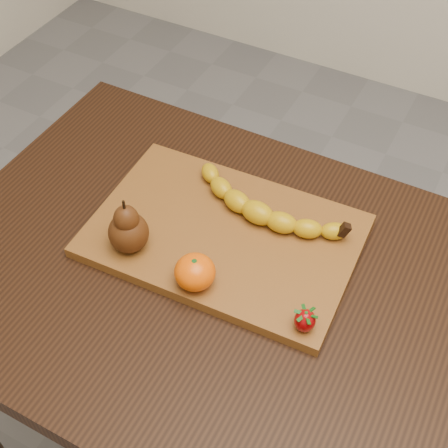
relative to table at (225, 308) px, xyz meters
The scene contains 6 objects.
table is the anchor object (origin of this frame).
cutting_board 0.13m from the table, 118.68° to the left, with size 0.45×0.30×0.02m, color brown.
banana 0.18m from the table, 88.82° to the left, with size 0.25×0.07×0.04m, color #C79A09, non-canonical shape.
pear 0.24m from the table, 167.69° to the right, with size 0.07×0.07×0.11m, color #47220B, non-canonical shape.
mandarin 0.16m from the table, 116.42° to the right, with size 0.07×0.07×0.06m, color #F85902.
strawberry 0.22m from the table, 16.51° to the right, with size 0.03×0.03×0.04m, color #8E0306, non-canonical shape.
Camera 1 is at (0.29, -0.56, 1.58)m, focal length 50.00 mm.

